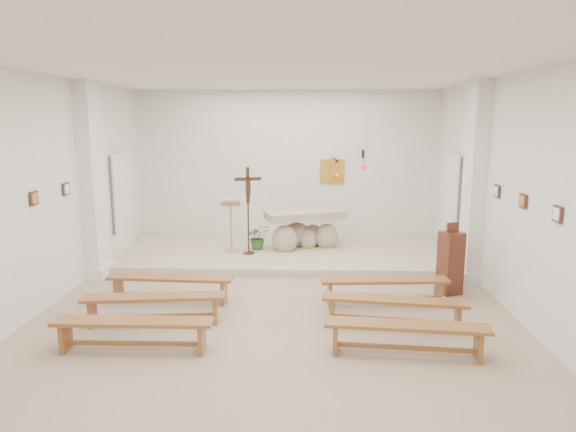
{
  "coord_description": "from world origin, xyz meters",
  "views": [
    {
      "loc": [
        0.45,
        -6.96,
        2.84
      ],
      "look_at": [
        0.14,
        1.6,
        1.22
      ],
      "focal_mm": 32.0,
      "sensor_mm": 36.0,
      "label": 1
    }
  ],
  "objects_px": {
    "donation_pedestal": "(450,262)",
    "altar": "(304,232)",
    "bench_left_second": "(154,303)",
    "crucifix_stand": "(248,204)",
    "lectern": "(231,225)",
    "bench_right_front": "(384,285)",
    "bench_left_front": "(170,283)",
    "bench_left_third": "(133,328)",
    "bench_right_second": "(394,306)",
    "bench_right_third": "(406,332)"
  },
  "relations": [
    {
      "from": "donation_pedestal",
      "to": "altar",
      "type": "bearing_deg",
      "value": 113.92
    },
    {
      "from": "donation_pedestal",
      "to": "bench_left_second",
      "type": "xyz_separation_m",
      "value": [
        -4.5,
        -1.47,
        -0.22
      ]
    },
    {
      "from": "altar",
      "to": "crucifix_stand",
      "type": "distance_m",
      "value": 1.44
    },
    {
      "from": "altar",
      "to": "lectern",
      "type": "height_order",
      "value": "lectern"
    },
    {
      "from": "lectern",
      "to": "bench_right_front",
      "type": "relative_size",
      "value": 0.55
    },
    {
      "from": "bench_right_front",
      "to": "bench_left_front",
      "type": "bearing_deg",
      "value": 176.4
    },
    {
      "from": "altar",
      "to": "bench_left_third",
      "type": "xyz_separation_m",
      "value": [
        -2.09,
        -4.78,
        -0.17
      ]
    },
    {
      "from": "crucifix_stand",
      "to": "bench_right_front",
      "type": "bearing_deg",
      "value": -61.15
    },
    {
      "from": "lectern",
      "to": "bench_right_front",
      "type": "distance_m",
      "value": 3.86
    },
    {
      "from": "bench_right_front",
      "to": "donation_pedestal",
      "type": "bearing_deg",
      "value": 23.19
    },
    {
      "from": "bench_right_second",
      "to": "bench_left_third",
      "type": "height_order",
      "value": "same"
    },
    {
      "from": "bench_left_front",
      "to": "bench_left_third",
      "type": "xyz_separation_m",
      "value": [
        0.0,
        -1.77,
        0.0
      ]
    },
    {
      "from": "bench_right_front",
      "to": "bench_right_third",
      "type": "relative_size",
      "value": 1.0
    },
    {
      "from": "donation_pedestal",
      "to": "bench_left_third",
      "type": "distance_m",
      "value": 5.08
    },
    {
      "from": "bench_right_front",
      "to": "bench_right_second",
      "type": "height_order",
      "value": "same"
    },
    {
      "from": "bench_right_third",
      "to": "lectern",
      "type": "bearing_deg",
      "value": 127.08
    },
    {
      "from": "lectern",
      "to": "bench_right_third",
      "type": "distance_m",
      "value": 5.23
    },
    {
      "from": "altar",
      "to": "bench_right_front",
      "type": "bearing_deg",
      "value": -86.98
    },
    {
      "from": "bench_left_front",
      "to": "bench_left_second",
      "type": "bearing_deg",
      "value": -87.19
    },
    {
      "from": "crucifix_stand",
      "to": "bench_left_third",
      "type": "bearing_deg",
      "value": -118.6
    },
    {
      "from": "bench_right_second",
      "to": "bench_right_third",
      "type": "xyz_separation_m",
      "value": [
        0.0,
        -0.88,
        0.0
      ]
    },
    {
      "from": "donation_pedestal",
      "to": "bench_left_front",
      "type": "xyz_separation_m",
      "value": [
        -4.5,
        -0.58,
        -0.22
      ]
    },
    {
      "from": "altar",
      "to": "bench_left_third",
      "type": "bearing_deg",
      "value": -133.27
    },
    {
      "from": "bench_left_front",
      "to": "bench_right_second",
      "type": "xyz_separation_m",
      "value": [
        3.34,
        -0.88,
        0.0
      ]
    },
    {
      "from": "bench_right_second",
      "to": "bench_right_third",
      "type": "bearing_deg",
      "value": -82.18
    },
    {
      "from": "crucifix_stand",
      "to": "bench_left_third",
      "type": "distance_m",
      "value": 4.38
    },
    {
      "from": "altar",
      "to": "lectern",
      "type": "distance_m",
      "value": 1.56
    },
    {
      "from": "donation_pedestal",
      "to": "bench_left_second",
      "type": "height_order",
      "value": "donation_pedestal"
    },
    {
      "from": "altar",
      "to": "crucifix_stand",
      "type": "bearing_deg",
      "value": -172.09
    },
    {
      "from": "altar",
      "to": "crucifix_stand",
      "type": "relative_size",
      "value": 1.01
    },
    {
      "from": "bench_right_third",
      "to": "bench_left_third",
      "type": "bearing_deg",
      "value": -174.95
    },
    {
      "from": "crucifix_stand",
      "to": "bench_left_front",
      "type": "distance_m",
      "value": 2.74
    },
    {
      "from": "donation_pedestal",
      "to": "bench_left_front",
      "type": "distance_m",
      "value": 4.54
    },
    {
      "from": "bench_right_second",
      "to": "bench_left_third",
      "type": "distance_m",
      "value": 3.46
    },
    {
      "from": "crucifix_stand",
      "to": "bench_left_second",
      "type": "xyz_separation_m",
      "value": [
        -0.96,
        -3.31,
        -0.86
      ]
    },
    {
      "from": "crucifix_stand",
      "to": "bench_left_second",
      "type": "distance_m",
      "value": 3.55
    },
    {
      "from": "bench_right_front",
      "to": "crucifix_stand",
      "type": "bearing_deg",
      "value": 130.9
    },
    {
      "from": "crucifix_stand",
      "to": "bench_right_front",
      "type": "height_order",
      "value": "crucifix_stand"
    },
    {
      "from": "bench_right_second",
      "to": "altar",
      "type": "bearing_deg",
      "value": 115.74
    },
    {
      "from": "donation_pedestal",
      "to": "bench_left_third",
      "type": "xyz_separation_m",
      "value": [
        -4.5,
        -2.35,
        -0.22
      ]
    },
    {
      "from": "crucifix_stand",
      "to": "bench_left_third",
      "type": "height_order",
      "value": "crucifix_stand"
    },
    {
      "from": "bench_left_front",
      "to": "bench_right_front",
      "type": "relative_size",
      "value": 1.0
    },
    {
      "from": "bench_left_front",
      "to": "bench_right_front",
      "type": "height_order",
      "value": "same"
    },
    {
      "from": "lectern",
      "to": "crucifix_stand",
      "type": "distance_m",
      "value": 0.66
    },
    {
      "from": "crucifix_stand",
      "to": "bench_left_front",
      "type": "relative_size",
      "value": 0.89
    },
    {
      "from": "bench_left_second",
      "to": "bench_right_third",
      "type": "distance_m",
      "value": 3.46
    },
    {
      "from": "bench_left_second",
      "to": "bench_right_front",
      "type": "bearing_deg",
      "value": 8.34
    },
    {
      "from": "crucifix_stand",
      "to": "bench_right_third",
      "type": "distance_m",
      "value": 4.89
    },
    {
      "from": "bench_left_second",
      "to": "donation_pedestal",
      "type": "bearing_deg",
      "value": 11.6
    },
    {
      "from": "bench_left_front",
      "to": "bench_right_third",
      "type": "distance_m",
      "value": 3.78
    }
  ]
}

